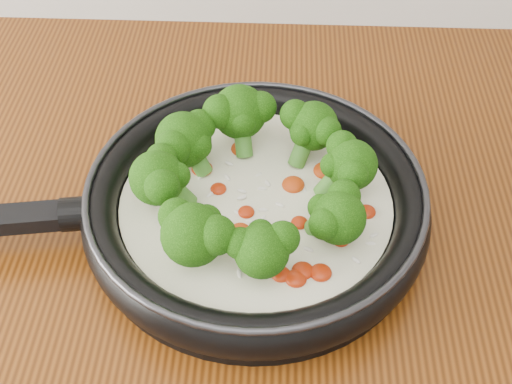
{
  "coord_description": "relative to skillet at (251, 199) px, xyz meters",
  "views": [
    {
      "loc": [
        0.1,
        0.61,
        1.45
      ],
      "look_at": [
        0.08,
        1.09,
        0.95
      ],
      "focal_mm": 47.18,
      "sensor_mm": 36.0,
      "label": 1
    }
  ],
  "objects": [
    {
      "name": "skillet",
      "position": [
        0.0,
        0.0,
        0.0
      ],
      "size": [
        0.59,
        0.41,
        0.11
      ],
      "color": "black",
      "rests_on": "counter"
    }
  ]
}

